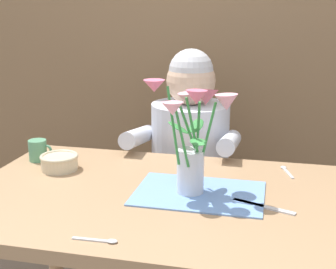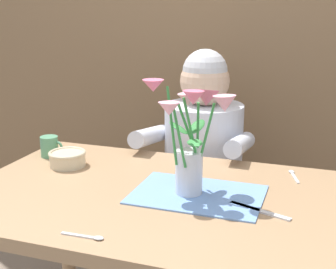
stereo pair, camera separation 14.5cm
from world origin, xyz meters
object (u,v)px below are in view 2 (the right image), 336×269
flower_vase (191,134)px  dinner_knife (260,211)px  seated_person (201,179)px  ceramic_bowl (67,158)px  coffee_cup (50,146)px

flower_vase → dinner_knife: size_ratio=1.88×
seated_person → flower_vase: size_ratio=3.18×
dinner_knife → ceramic_bowl: bearing=-173.2°
flower_vase → ceramic_bowl: (-0.50, 0.11, -0.16)m
dinner_knife → coffee_cup: size_ratio=2.04×
seated_person → dinner_knife: (0.34, -0.65, 0.18)m
ceramic_bowl → coffee_cup: coffee_cup is taller
flower_vase → seated_person: bearing=101.4°
flower_vase → ceramic_bowl: bearing=168.1°
ceramic_bowl → flower_vase: bearing=-11.9°
flower_vase → ceramic_bowl: size_ratio=2.62×
flower_vase → dinner_knife: (0.22, -0.06, -0.19)m
coffee_cup → flower_vase: bearing=-16.2°
seated_person → dinner_knife: seated_person is taller
flower_vase → dinner_knife: flower_vase is taller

